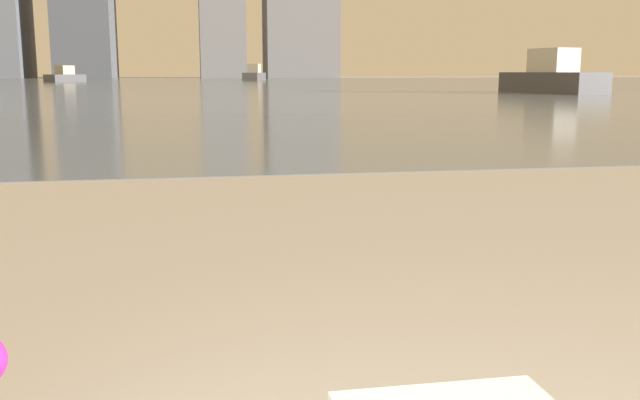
{
  "coord_description": "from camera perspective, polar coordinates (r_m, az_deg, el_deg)",
  "views": [
    {
      "loc": [
        -0.33,
        0.06,
        1.02
      ],
      "look_at": [
        0.09,
        2.3,
        0.61
      ],
      "focal_mm": 40.0,
      "sensor_mm": 36.0,
      "label": 1
    }
  ],
  "objects": [
    {
      "name": "harbor_water",
      "position": [
        61.95,
        -10.36,
        9.14
      ],
      "size": [
        180.0,
        110.0,
        0.01
      ],
      "color": "slate",
      "rests_on": "ground_plane"
    },
    {
      "name": "harbor_boat_0",
      "position": [
        83.56,
        -5.29,
        9.96
      ],
      "size": [
        3.14,
        5.33,
        1.89
      ],
      "color": "#4C4C51",
      "rests_on": "harbor_water"
    },
    {
      "name": "harbor_boat_2",
      "position": [
        73.93,
        -19.72,
        9.3
      ],
      "size": [
        3.57,
        4.32,
        1.59
      ],
      "color": "#4C4C51",
      "rests_on": "harbor_water"
    },
    {
      "name": "harbor_boat_3",
      "position": [
        84.41,
        19.22,
        9.42
      ],
      "size": [
        3.74,
        5.01,
        1.8
      ],
      "color": "navy",
      "rests_on": "harbor_water"
    },
    {
      "name": "harbor_boat_4",
      "position": [
        35.89,
        18.08,
        9.31
      ],
      "size": [
        3.11,
        5.85,
        2.09
      ],
      "color": "#4C4C51",
      "rests_on": "harbor_water"
    }
  ]
}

